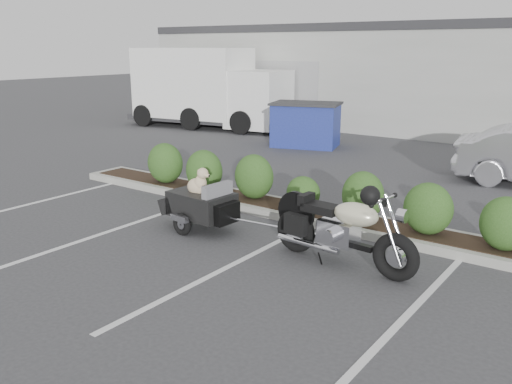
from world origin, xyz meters
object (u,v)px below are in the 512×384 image
Objects in this scene: delivery_truck at (209,90)px; dumpster at (306,124)px; motorcycle at (342,230)px; pet_trailer at (201,203)px.

dumpster is at bearing -23.63° from delivery_truck.
delivery_truck reaches higher than dumpster.
motorcycle is 0.97× the size of dumpster.
motorcycle is at bearing -73.52° from dumpster.
dumpster is (-5.60, 8.28, 0.17)m from motorcycle.
pet_trailer is 8.72m from dumpster.
dumpster is at bearing 113.01° from pet_trailer.
pet_trailer is at bearing -58.32° from delivery_truck.
dumpster reaches higher than pet_trailer.
delivery_truck is (-8.20, 9.71, 1.00)m from pet_trailer.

